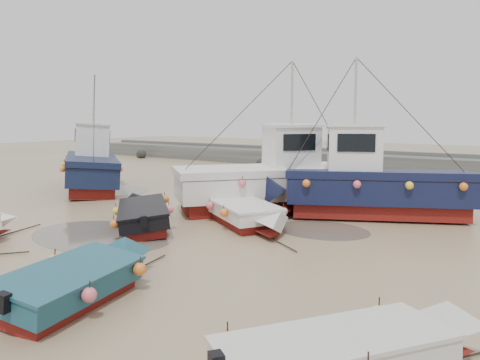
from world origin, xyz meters
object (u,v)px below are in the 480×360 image
object	(u,v)px
dinghy_4	(144,211)
cabin_boat_0	(89,165)
person	(248,203)
cabin_boat_1	(281,179)
dinghy_5	(246,211)
cabin_boat_2	(362,184)
dinghy_2	(80,275)
dinghy_3	(357,350)

from	to	relation	value
dinghy_4	cabin_boat_0	distance (m)	10.02
person	cabin_boat_0	bearing A→B (deg)	4.30
dinghy_4	cabin_boat_1	distance (m)	6.15
dinghy_5	person	distance (m)	4.64
cabin_boat_2	person	world-z (taller)	cabin_boat_2
dinghy_4	cabin_boat_0	world-z (taller)	cabin_boat_0
dinghy_2	dinghy_3	size ratio (longest dim) A/B	1.06
dinghy_3	cabin_boat_2	distance (m)	12.22
dinghy_2	cabin_boat_2	bearing A→B (deg)	68.69
cabin_boat_1	dinghy_4	bearing A→B (deg)	-75.00
dinghy_4	cabin_boat_2	xyz separation A→B (m)	(5.85, 6.09, 0.80)
dinghy_5	cabin_boat_0	world-z (taller)	cabin_boat_0
dinghy_4	person	bearing A→B (deg)	36.92
cabin_boat_0	cabin_boat_2	distance (m)	14.93
dinghy_4	cabin_boat_2	distance (m)	8.48
dinghy_4	dinghy_5	bearing A→B (deg)	-13.65
dinghy_5	dinghy_3	bearing A→B (deg)	75.52
dinghy_3	dinghy_2	bearing A→B (deg)	-142.89
dinghy_3	person	distance (m)	14.87
person	dinghy_2	bearing A→B (deg)	102.03
cabin_boat_1	cabin_boat_2	bearing A→B (deg)	47.73
dinghy_2	cabin_boat_0	size ratio (longest dim) A/B	0.60
dinghy_4	cabin_boat_1	world-z (taller)	cabin_boat_1
cabin_boat_0	person	bearing A→B (deg)	-44.74
dinghy_4	cabin_boat_1	xyz separation A→B (m)	(2.49, 5.57, 0.77)
cabin_boat_2	dinghy_2	bearing A→B (deg)	144.51
dinghy_3	dinghy_5	xyz separation A→B (m)	(-7.15, 7.42, -0.01)
cabin_boat_2	dinghy_5	bearing A→B (deg)	117.85
dinghy_5	dinghy_4	bearing A→B (deg)	-23.71
cabin_boat_1	dinghy_5	bearing A→B (deg)	-41.88
dinghy_2	cabin_boat_1	distance (m)	11.37
dinghy_2	cabin_boat_1	size ratio (longest dim) A/B	0.58
dinghy_2	cabin_boat_2	world-z (taller)	cabin_boat_2
dinghy_2	person	world-z (taller)	dinghy_2
dinghy_3	person	size ratio (longest dim) A/B	2.77
dinghy_2	cabin_boat_1	world-z (taller)	cabin_boat_1
person	dinghy_3	bearing A→B (deg)	125.59
cabin_boat_0	person	world-z (taller)	cabin_boat_0
cabin_boat_0	cabin_boat_2	size ratio (longest dim) A/B	0.93
dinghy_2	dinghy_5	distance (m)	7.84
dinghy_4	cabin_boat_1	bearing A→B (deg)	17.61
cabin_boat_1	person	xyz separation A→B (m)	(-1.99, 0.37, -1.31)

